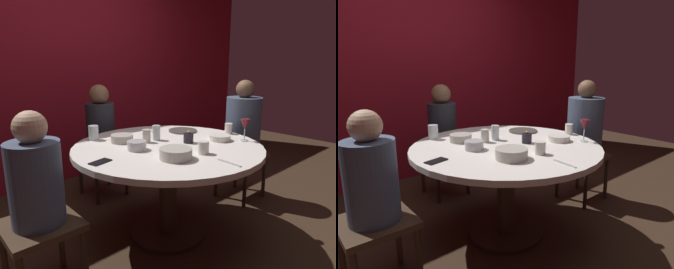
% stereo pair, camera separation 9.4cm
% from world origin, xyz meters
% --- Properties ---
extents(ground_plane, '(8.00, 8.00, 0.00)m').
position_xyz_m(ground_plane, '(0.00, 0.00, 0.00)').
color(ground_plane, '#382619').
extents(back_wall, '(6.00, 0.10, 2.60)m').
position_xyz_m(back_wall, '(0.00, 1.71, 1.30)').
color(back_wall, maroon).
rests_on(back_wall, ground).
extents(dining_table, '(1.42, 1.42, 0.74)m').
position_xyz_m(dining_table, '(0.00, 0.00, 0.60)').
color(dining_table, silver).
rests_on(dining_table, ground).
extents(seated_diner_left, '(0.40, 0.40, 1.11)m').
position_xyz_m(seated_diner_left, '(-0.98, 0.00, 0.68)').
color(seated_diner_left, '#3F2D1E').
rests_on(seated_diner_left, ground).
extents(seated_diner_back, '(0.40, 0.40, 1.14)m').
position_xyz_m(seated_diner_back, '(0.00, 1.00, 0.71)').
color(seated_diner_back, '#3F2D1E').
rests_on(seated_diner_back, ground).
extents(seated_diner_right, '(0.40, 0.40, 1.19)m').
position_xyz_m(seated_diner_right, '(1.00, 0.00, 0.73)').
color(seated_diner_right, '#3F2D1E').
rests_on(seated_diner_right, ground).
extents(candle_holder, '(0.08, 0.08, 0.10)m').
position_xyz_m(candle_holder, '(0.16, -0.06, 0.78)').
color(candle_holder, black).
rests_on(candle_holder, dining_table).
extents(wine_glass, '(0.08, 0.08, 0.18)m').
position_xyz_m(wine_glass, '(0.53, -0.32, 0.87)').
color(wine_glass, silver).
rests_on(wine_glass, dining_table).
extents(dinner_plate, '(0.26, 0.26, 0.01)m').
position_xyz_m(dinner_plate, '(0.41, 0.24, 0.75)').
color(dinner_plate, '#4C4742').
rests_on(dinner_plate, dining_table).
extents(cell_phone, '(0.15, 0.10, 0.01)m').
position_xyz_m(cell_phone, '(-0.59, -0.02, 0.74)').
color(cell_phone, black).
rests_on(cell_phone, dining_table).
extents(bowl_serving_large, '(0.13, 0.13, 0.07)m').
position_xyz_m(bowl_serving_large, '(-0.26, 0.05, 0.77)').
color(bowl_serving_large, '#B7B7BC').
rests_on(bowl_serving_large, dining_table).
extents(bowl_salad_center, '(0.17, 0.17, 0.05)m').
position_xyz_m(bowl_salad_center, '(0.40, -0.18, 0.76)').
color(bowl_salad_center, silver).
rests_on(bowl_salad_center, dining_table).
extents(bowl_small_white, '(0.21, 0.21, 0.07)m').
position_xyz_m(bowl_small_white, '(-0.19, -0.28, 0.78)').
color(bowl_small_white, '#B2ADA3').
rests_on(bowl_small_white, dining_table).
extents(bowl_sauce_side, '(0.17, 0.17, 0.06)m').
position_xyz_m(bowl_sauce_side, '(-0.21, 0.30, 0.77)').
color(bowl_sauce_side, '#B2ADA3').
rests_on(bowl_sauce_side, dining_table).
extents(cup_near_candle, '(0.07, 0.07, 0.09)m').
position_xyz_m(cup_near_candle, '(0.64, -0.09, 0.79)').
color(cup_near_candle, silver).
rests_on(cup_near_candle, dining_table).
extents(cup_by_left_diner, '(0.06, 0.06, 0.12)m').
position_xyz_m(cup_by_left_diner, '(0.03, 0.17, 0.80)').
color(cup_by_left_diner, silver).
rests_on(cup_by_left_diner, dining_table).
extents(cup_by_right_diner, '(0.07, 0.07, 0.09)m').
position_xyz_m(cup_by_right_diner, '(0.02, -0.33, 0.78)').
color(cup_by_right_diner, silver).
rests_on(cup_by_right_diner, dining_table).
extents(cup_center_front, '(0.06, 0.06, 0.10)m').
position_xyz_m(cup_center_front, '(-0.07, 0.17, 0.79)').
color(cup_center_front, beige).
rests_on(cup_center_front, dining_table).
extents(cup_far_edge, '(0.08, 0.08, 0.12)m').
position_xyz_m(cup_far_edge, '(-0.34, 0.52, 0.80)').
color(cup_far_edge, silver).
rests_on(cup_far_edge, dining_table).
extents(fork_near_plate, '(0.03, 0.18, 0.01)m').
position_xyz_m(fork_near_plate, '(-0.01, -0.57, 0.74)').
color(fork_near_plate, '#B7B7BC').
rests_on(fork_near_plate, dining_table).
extents(knife_near_plate, '(0.06, 0.18, 0.01)m').
position_xyz_m(knife_near_plate, '(0.19, 0.43, 0.74)').
color(knife_near_plate, '#B7B7BC').
rests_on(knife_near_plate, dining_table).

